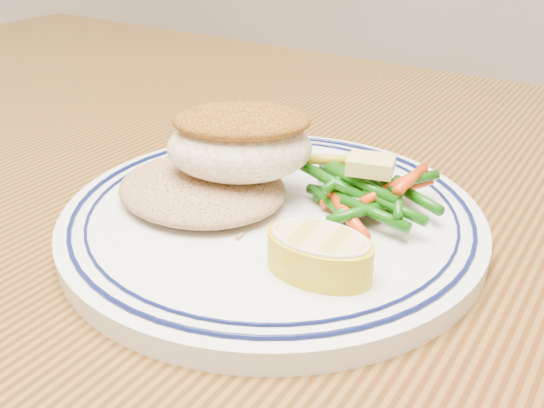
{
  "coord_description": "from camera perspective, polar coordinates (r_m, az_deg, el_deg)",
  "views": [
    {
      "loc": [
        0.23,
        -0.32,
        0.96
      ],
      "look_at": [
        0.04,
        -0.01,
        0.77
      ],
      "focal_mm": 40.0,
      "sensor_mm": 36.0,
      "label": 1
    }
  ],
  "objects": [
    {
      "name": "plate",
      "position": [
        0.42,
        0.0,
        -1.28
      ],
      "size": [
        0.29,
        0.29,
        0.02
      ],
      "color": "white",
      "rests_on": "dining_table"
    },
    {
      "name": "lemon_wedge",
      "position": [
        0.34,
        4.48,
        -4.54
      ],
      "size": [
        0.07,
        0.06,
        0.02
      ],
      "color": "yellow",
      "rests_on": "plate"
    },
    {
      "name": "fish_fillet",
      "position": [
        0.42,
        -3.03,
        5.94
      ],
      "size": [
        0.12,
        0.11,
        0.05
      ],
      "color": "white",
      "rests_on": "rice_pilaf"
    },
    {
      "name": "dining_table",
      "position": [
        0.5,
        -2.6,
        -10.25
      ],
      "size": [
        1.5,
        0.9,
        0.75
      ],
      "color": "#4C2D0F",
      "rests_on": "ground"
    },
    {
      "name": "rice_pilaf",
      "position": [
        0.43,
        -6.63,
        1.86
      ],
      "size": [
        0.12,
        0.11,
        0.02
      ],
      "primitive_type": "ellipsoid",
      "color": "#956F4A",
      "rests_on": "plate"
    },
    {
      "name": "butter_pat",
      "position": [
        0.4,
        9.28,
        3.67
      ],
      "size": [
        0.03,
        0.03,
        0.01
      ],
      "primitive_type": "cube",
      "rotation": [
        0.0,
        0.0,
        0.27
      ],
      "color": "#D8CC69",
      "rests_on": "vegetable_pile"
    },
    {
      "name": "vegetable_pile",
      "position": [
        0.42,
        8.59,
        1.49
      ],
      "size": [
        0.12,
        0.1,
        0.03
      ],
      "color": "#114E09",
      "rests_on": "plate"
    }
  ]
}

